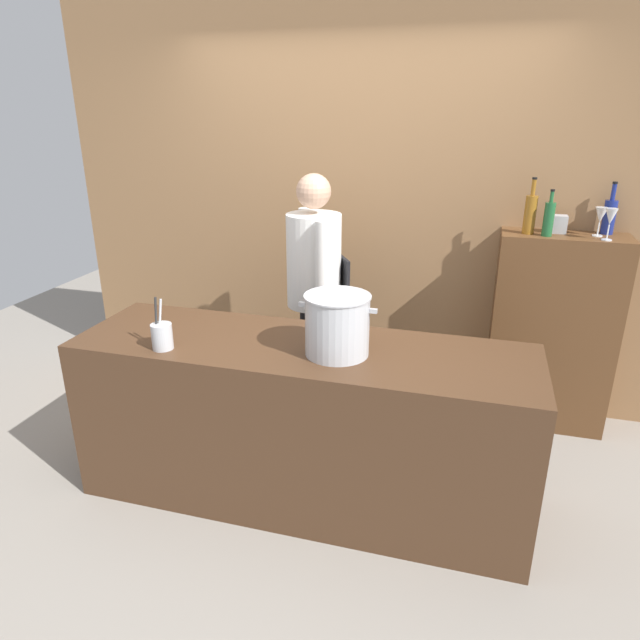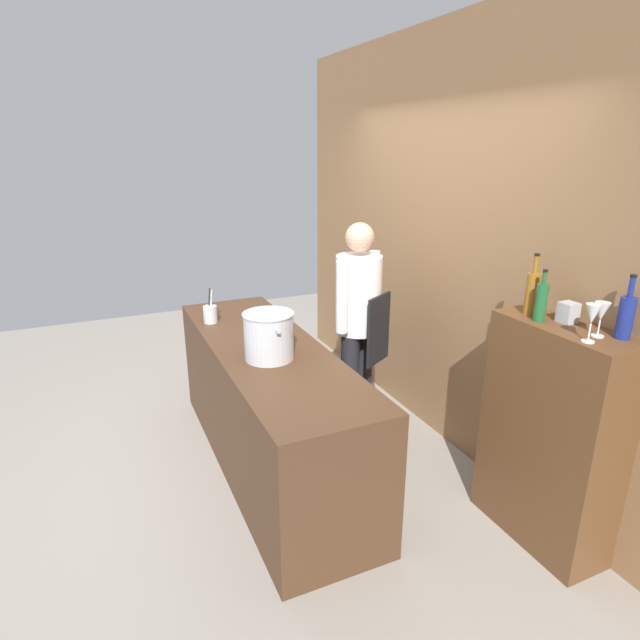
{
  "view_description": "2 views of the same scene",
  "coord_description": "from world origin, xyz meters",
  "px_view_note": "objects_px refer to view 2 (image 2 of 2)",
  "views": [
    {
      "loc": [
        0.81,
        -2.49,
        2.03
      ],
      "look_at": [
        0.02,
        0.27,
        0.94
      ],
      "focal_mm": 31.67,
      "sensor_mm": 36.0,
      "label": 1
    },
    {
      "loc": [
        3.1,
        -1.01,
        2.18
      ],
      "look_at": [
        0.02,
        0.38,
        1.04
      ],
      "focal_mm": 29.19,
      "sensor_mm": 36.0,
      "label": 2
    }
  ],
  "objects_px": {
    "wine_bottle_amber": "(532,292)",
    "wine_glass_short": "(601,313)",
    "utensil_crock": "(210,314)",
    "wine_bottle_green": "(541,302)",
    "chef": "(358,316)",
    "wine_bottle_cobalt": "(626,316)",
    "wine_glass_tall": "(592,316)",
    "stockpot_large": "(269,336)",
    "spice_tin_silver": "(568,313)"
  },
  "relations": [
    {
      "from": "wine_bottle_amber",
      "to": "chef",
      "type": "bearing_deg",
      "value": -163.09
    },
    {
      "from": "stockpot_large",
      "to": "spice_tin_silver",
      "type": "relative_size",
      "value": 3.54
    },
    {
      "from": "wine_bottle_green",
      "to": "wine_glass_tall",
      "type": "distance_m",
      "value": 0.33
    },
    {
      "from": "wine_glass_short",
      "to": "spice_tin_silver",
      "type": "distance_m",
      "value": 0.23
    },
    {
      "from": "wine_bottle_amber",
      "to": "wine_glass_short",
      "type": "bearing_deg",
      "value": 5.22
    },
    {
      "from": "chef",
      "to": "spice_tin_silver",
      "type": "height_order",
      "value": "chef"
    },
    {
      "from": "stockpot_large",
      "to": "wine_glass_short",
      "type": "bearing_deg",
      "value": 43.86
    },
    {
      "from": "wine_glass_short",
      "to": "wine_bottle_amber",
      "type": "bearing_deg",
      "value": -174.78
    },
    {
      "from": "chef",
      "to": "utensil_crock",
      "type": "bearing_deg",
      "value": 123.36
    },
    {
      "from": "utensil_crock",
      "to": "wine_bottle_green",
      "type": "distance_m",
      "value": 2.33
    },
    {
      "from": "wine_glass_tall",
      "to": "stockpot_large",
      "type": "bearing_deg",
      "value": -139.42
    },
    {
      "from": "spice_tin_silver",
      "to": "wine_bottle_cobalt",
      "type": "bearing_deg",
      "value": 9.97
    },
    {
      "from": "chef",
      "to": "wine_glass_tall",
      "type": "bearing_deg",
      "value": -110.19
    },
    {
      "from": "chef",
      "to": "wine_bottle_green",
      "type": "distance_m",
      "value": 1.47
    },
    {
      "from": "wine_bottle_cobalt",
      "to": "spice_tin_silver",
      "type": "height_order",
      "value": "wine_bottle_cobalt"
    },
    {
      "from": "utensil_crock",
      "to": "wine_bottle_green",
      "type": "relative_size",
      "value": 0.95
    },
    {
      "from": "wine_bottle_green",
      "to": "wine_bottle_amber",
      "type": "bearing_deg",
      "value": 158.57
    },
    {
      "from": "wine_bottle_green",
      "to": "wine_bottle_amber",
      "type": "xyz_separation_m",
      "value": [
        -0.1,
        0.04,
        0.02
      ]
    },
    {
      "from": "chef",
      "to": "wine_bottle_cobalt",
      "type": "distance_m",
      "value": 1.84
    },
    {
      "from": "chef",
      "to": "wine_glass_short",
      "type": "relative_size",
      "value": 9.59
    },
    {
      "from": "utensil_crock",
      "to": "spice_tin_silver",
      "type": "distance_m",
      "value": 2.45
    },
    {
      "from": "wine_bottle_cobalt",
      "to": "wine_glass_short",
      "type": "relative_size",
      "value": 1.81
    },
    {
      "from": "chef",
      "to": "wine_bottle_amber",
      "type": "xyz_separation_m",
      "value": [
        1.25,
        0.38,
        0.46
      ]
    },
    {
      "from": "wine_glass_short",
      "to": "spice_tin_silver",
      "type": "relative_size",
      "value": 1.61
    },
    {
      "from": "chef",
      "to": "wine_bottle_amber",
      "type": "height_order",
      "value": "chef"
    },
    {
      "from": "wine_bottle_green",
      "to": "wine_glass_short",
      "type": "distance_m",
      "value": 0.3
    },
    {
      "from": "stockpot_large",
      "to": "wine_bottle_cobalt",
      "type": "bearing_deg",
      "value": 44.41
    },
    {
      "from": "chef",
      "to": "stockpot_large",
      "type": "xyz_separation_m",
      "value": [
        0.36,
        -0.83,
        0.09
      ]
    },
    {
      "from": "utensil_crock",
      "to": "stockpot_large",
      "type": "bearing_deg",
      "value": 11.88
    },
    {
      "from": "stockpot_large",
      "to": "wine_bottle_amber",
      "type": "relative_size",
      "value": 1.13
    },
    {
      "from": "wine_bottle_amber",
      "to": "spice_tin_silver",
      "type": "bearing_deg",
      "value": 22.08
    },
    {
      "from": "stockpot_large",
      "to": "spice_tin_silver",
      "type": "xyz_separation_m",
      "value": [
        1.08,
        1.28,
        0.3
      ]
    },
    {
      "from": "stockpot_large",
      "to": "wine_glass_short",
      "type": "xyz_separation_m",
      "value": [
        1.3,
        1.25,
        0.37
      ]
    },
    {
      "from": "wine_bottle_cobalt",
      "to": "wine_glass_short",
      "type": "xyz_separation_m",
      "value": [
        -0.06,
        -0.09,
        0.01
      ]
    },
    {
      "from": "utensil_crock",
      "to": "wine_bottle_cobalt",
      "type": "relative_size",
      "value": 0.84
    },
    {
      "from": "chef",
      "to": "spice_tin_silver",
      "type": "xyz_separation_m",
      "value": [
        1.44,
        0.46,
        0.38
      ]
    },
    {
      "from": "chef",
      "to": "wine_glass_short",
      "type": "height_order",
      "value": "chef"
    },
    {
      "from": "wine_bottle_cobalt",
      "to": "wine_glass_tall",
      "type": "height_order",
      "value": "wine_bottle_cobalt"
    },
    {
      "from": "chef",
      "to": "utensil_crock",
      "type": "relative_size",
      "value": 6.29
    },
    {
      "from": "wine_glass_short",
      "to": "utensil_crock",
      "type": "bearing_deg",
      "value": -146.41
    },
    {
      "from": "wine_glass_short",
      "to": "wine_glass_tall",
      "type": "relative_size",
      "value": 0.93
    },
    {
      "from": "wine_bottle_amber",
      "to": "spice_tin_silver",
      "type": "relative_size",
      "value": 3.14
    },
    {
      "from": "wine_bottle_cobalt",
      "to": "wine_glass_short",
      "type": "height_order",
      "value": "wine_bottle_cobalt"
    },
    {
      "from": "utensil_crock",
      "to": "wine_bottle_amber",
      "type": "relative_size",
      "value": 0.78
    },
    {
      "from": "wine_bottle_green",
      "to": "chef",
      "type": "bearing_deg",
      "value": -165.95
    },
    {
      "from": "wine_bottle_green",
      "to": "wine_glass_short",
      "type": "relative_size",
      "value": 1.6
    },
    {
      "from": "wine_bottle_cobalt",
      "to": "wine_glass_tall",
      "type": "xyz_separation_m",
      "value": [
        -0.03,
        -0.19,
        0.02
      ]
    },
    {
      "from": "wine_bottle_amber",
      "to": "wine_bottle_cobalt",
      "type": "height_order",
      "value": "wine_bottle_amber"
    },
    {
      "from": "wine_glass_tall",
      "to": "wine_bottle_cobalt",
      "type": "bearing_deg",
      "value": 81.18
    },
    {
      "from": "chef",
      "to": "wine_bottle_green",
      "type": "relative_size",
      "value": 5.98
    }
  ]
}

